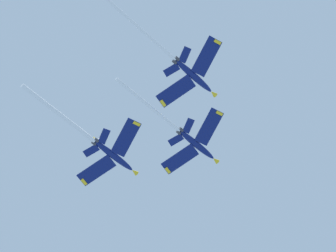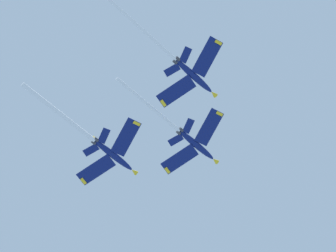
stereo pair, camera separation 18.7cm
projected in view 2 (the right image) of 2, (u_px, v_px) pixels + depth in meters
The scene contains 3 objects.
jet_lead at pixel (186, 136), 142.66m from camera, with size 20.17×32.45×11.17m.
jet_left_wing at pixel (97, 142), 137.67m from camera, with size 20.17×33.25×11.20m.
jet_right_wing at pixel (183, 67), 135.16m from camera, with size 20.17×34.16×12.01m.
Camera 2 is at (-38.18, 41.94, 1.96)m, focal length 63.39 mm.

